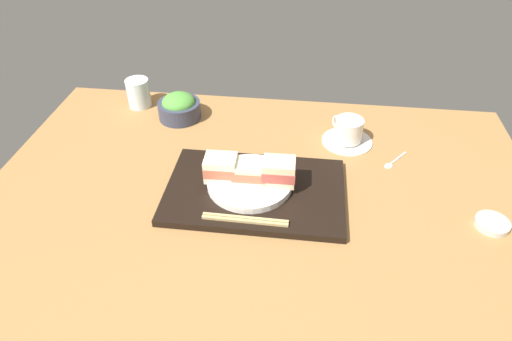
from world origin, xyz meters
TOP-DOWN VIEW (x-y plane):
  - ground_plane at (0.00, 0.00)cm, footprint 140.00×100.00cm
  - serving_tray at (-1.38, 1.96)cm, footprint 43.87×28.51cm
  - sandwich_plate at (-2.83, 3.17)cm, footprint 21.20×21.20cm
  - sandwich_near at (-9.94, 3.07)cm, footprint 7.91×6.38cm
  - sandwich_middle at (-2.83, 3.17)cm, footprint 8.37×6.60cm
  - sandwich_far at (4.28, 3.28)cm, footprint 8.14×6.50cm
  - salad_bowl at (-29.00, 35.07)cm, footprint 13.01×13.01cm
  - chopsticks_pair at (-2.23, -9.49)cm, footprint 19.77×1.97cm
  - coffee_cup at (22.17, 27.90)cm, footprint 14.45×14.45cm
  - drinking_glass at (-43.71, 40.77)cm, footprint 7.32×7.32cm
  - small_sauce_dish at (53.91, -2.55)cm, footprint 7.68×7.68cm
  - teaspoon at (33.87, 18.75)cm, footprint 7.24×8.62cm

SIDE VIEW (x-z plane):
  - ground_plane at x=0.00cm, z-range -3.00..0.00cm
  - teaspoon at x=33.87cm, z-range -0.05..0.75cm
  - small_sauce_dish at x=53.91cm, z-range 0.00..1.51cm
  - serving_tray at x=-1.38cm, z-range 0.00..1.82cm
  - chopsticks_pair at x=-2.23cm, z-range 1.82..2.52cm
  - sandwich_plate at x=-2.83cm, z-range 1.82..3.56cm
  - coffee_cup at x=22.17cm, z-range -0.50..6.93cm
  - salad_bowl at x=-29.00cm, z-range -0.36..7.76cm
  - drinking_glass at x=-43.71cm, z-range 0.00..9.06cm
  - sandwich_middle at x=-2.83cm, z-range 3.56..8.67cm
  - sandwich_near at x=-9.94cm, z-range 3.56..9.65cm
  - sandwich_far at x=4.28cm, z-range 3.56..9.78cm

